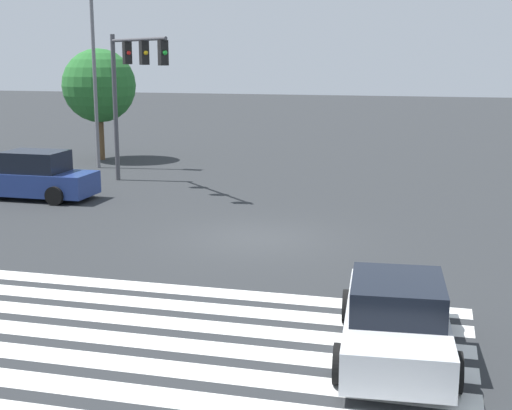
# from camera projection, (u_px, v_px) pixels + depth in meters

# --- Properties ---
(ground_plane) EXTENTS (141.58, 141.58, 0.00)m
(ground_plane) POSITION_uv_depth(u_px,v_px,m) (256.00, 239.00, 19.82)
(ground_plane) COLOR #2B2D30
(crosswalk_markings) EXTENTS (11.20, 6.30, 0.01)m
(crosswalk_markings) POSITION_uv_depth(u_px,v_px,m) (153.00, 342.00, 12.70)
(crosswalk_markings) COLOR silver
(crosswalk_markings) RESTS_ON ground_plane
(traffic_signal_mast) EXTENTS (3.79, 3.79, 5.80)m
(traffic_signal_mast) POSITION_uv_depth(u_px,v_px,m) (131.00, 75.00, 26.63)
(traffic_signal_mast) COLOR #47474C
(traffic_signal_mast) RESTS_ON ground_plane
(car_0) EXTENTS (4.62, 1.97, 1.70)m
(car_0) POSITION_uv_depth(u_px,v_px,m) (32.00, 177.00, 25.20)
(car_0) COLOR navy
(car_0) RESTS_ON ground_plane
(car_1) EXTENTS (2.17, 4.33, 1.40)m
(car_1) POSITION_uv_depth(u_px,v_px,m) (396.00, 319.00, 12.06)
(car_1) COLOR silver
(car_1) RESTS_ON ground_plane
(street_light_pole_a) EXTENTS (0.80, 0.36, 8.38)m
(street_light_pole_a) POSITION_uv_depth(u_px,v_px,m) (94.00, 55.00, 31.17)
(street_light_pole_a) COLOR slate
(street_light_pole_a) RESTS_ON ground_plane
(tree_corner_c) EXTENTS (3.49, 3.49, 5.31)m
(tree_corner_c) POSITION_uv_depth(u_px,v_px,m) (99.00, 86.00, 33.93)
(tree_corner_c) COLOR brown
(tree_corner_c) RESTS_ON ground_plane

